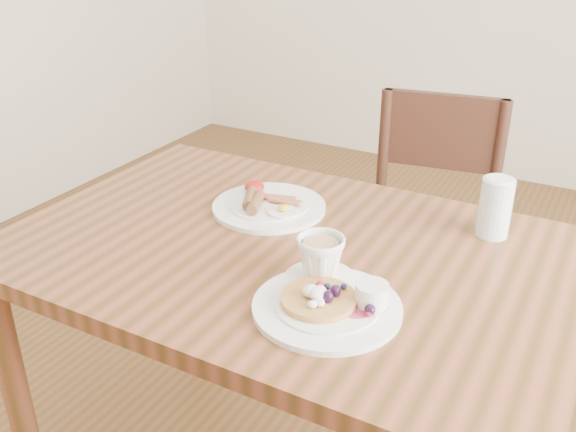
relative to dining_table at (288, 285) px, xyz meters
The scene contains 6 objects.
dining_table is the anchor object (origin of this frame).
chair_far 0.76m from the dining_table, 82.65° to the left, with size 0.48×0.48×0.88m.
pancake_plate 0.28m from the dining_table, 43.66° to the right, with size 0.27×0.27×0.06m.
breakfast_plate 0.22m from the dining_table, 134.23° to the left, with size 0.27×0.27×0.04m.
teacup_saucer 0.21m from the dining_table, 37.78° to the right, with size 0.14×0.14×0.09m.
water_glass 0.48m from the dining_table, 35.21° to the left, with size 0.07×0.07×0.13m, color silver.
Camera 1 is at (0.58, -1.05, 1.41)m, focal length 40.00 mm.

